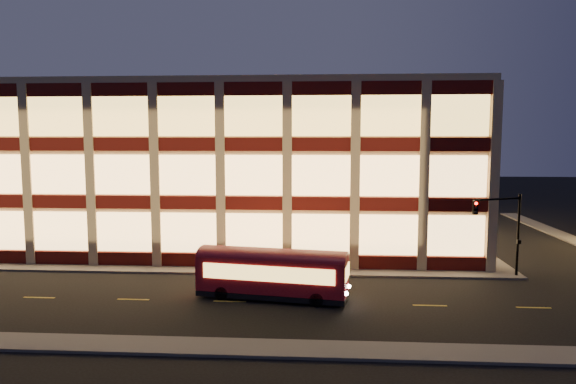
{
  "coord_description": "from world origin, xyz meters",
  "views": [
    {
      "loc": [
        9.47,
        -36.03,
        9.88
      ],
      "look_at": [
        6.66,
        8.0,
        5.26
      ],
      "focal_mm": 32.0,
      "sensor_mm": 36.0,
      "label": 1
    }
  ],
  "objects": [
    {
      "name": "ground",
      "position": [
        0.0,
        0.0,
        0.0
      ],
      "size": [
        200.0,
        200.0,
        0.0
      ],
      "primitive_type": "plane",
      "color": "black",
      "rests_on": "ground"
    },
    {
      "name": "sidewalk_office_south",
      "position": [
        -3.0,
        1.0,
        0.07
      ],
      "size": [
        54.0,
        2.0,
        0.15
      ],
      "primitive_type": "cube",
      "color": "#514F4C",
      "rests_on": "ground"
    },
    {
      "name": "sidewalk_office_east",
      "position": [
        23.0,
        17.0,
        0.07
      ],
      "size": [
        2.0,
        30.0,
        0.15
      ],
      "primitive_type": "cube",
      "color": "#514F4C",
      "rests_on": "ground"
    },
    {
      "name": "sidewalk_tower_west",
      "position": [
        34.0,
        17.0,
        0.07
      ],
      "size": [
        2.0,
        30.0,
        0.15
      ],
      "primitive_type": "cube",
      "color": "#514F4C",
      "rests_on": "ground"
    },
    {
      "name": "sidewalk_near",
      "position": [
        0.0,
        -13.0,
        0.07
      ],
      "size": [
        100.0,
        2.0,
        0.15
      ],
      "primitive_type": "cube",
      "color": "#514F4C",
      "rests_on": "ground"
    },
    {
      "name": "office_building",
      "position": [
        -2.91,
        16.91,
        7.25
      ],
      "size": [
        50.45,
        30.45,
        14.5
      ],
      "color": "tan",
      "rests_on": "ground"
    },
    {
      "name": "traffic_signal_far",
      "position": [
        22.21,
        0.24,
        4.11
      ],
      "size": [
        3.79,
        1.87,
        6.0
      ],
      "color": "black",
      "rests_on": "ground"
    },
    {
      "name": "trolley_bus",
      "position": [
        6.53,
        -5.14,
        1.73
      ],
      "size": [
        9.48,
        3.75,
        3.13
      ],
      "rotation": [
        0.0,
        0.0,
        -0.16
      ],
      "color": "maroon",
      "rests_on": "ground"
    }
  ]
}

